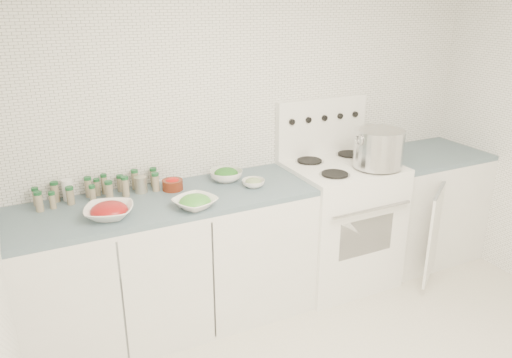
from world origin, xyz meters
name	(u,v)px	position (x,y,z in m)	size (l,w,h in m)	color
room_walls	(419,122)	(0.00, 0.00, 1.56)	(3.54, 3.04, 2.52)	white
counter_left	(171,263)	(-0.82, 1.19, 0.45)	(1.85, 0.62, 0.90)	white
stove	(338,219)	(0.48, 1.19, 0.50)	(0.76, 0.70, 1.36)	white
counter_right	(420,205)	(1.30, 1.19, 0.45)	(0.89, 0.86, 0.90)	white
stock_pot	(379,147)	(0.65, 1.01, 1.09)	(0.37, 0.34, 0.26)	silver
bowl_tomato	(109,211)	(-1.19, 1.07, 0.94)	(0.34, 0.34, 0.09)	white
bowl_snowpea	(195,202)	(-0.71, 0.99, 0.93)	(0.32, 0.32, 0.08)	white
bowl_broccoli	(226,175)	(-0.37, 1.33, 0.94)	(0.26, 0.26, 0.09)	white
bowl_zucchini	(253,183)	(-0.25, 1.14, 0.93)	(0.17, 0.17, 0.06)	white
bowl_pepper	(173,184)	(-0.74, 1.32, 0.94)	(0.13, 0.13, 0.08)	#5D210F
salt_canister	(68,190)	(-1.36, 1.44, 0.97)	(0.07, 0.07, 0.13)	white
tin_can	(141,185)	(-0.94, 1.37, 0.95)	(0.08, 0.08, 0.10)	#B0A895
spice_cluster	(100,188)	(-1.18, 1.40, 0.96)	(0.76, 0.16, 0.13)	gray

